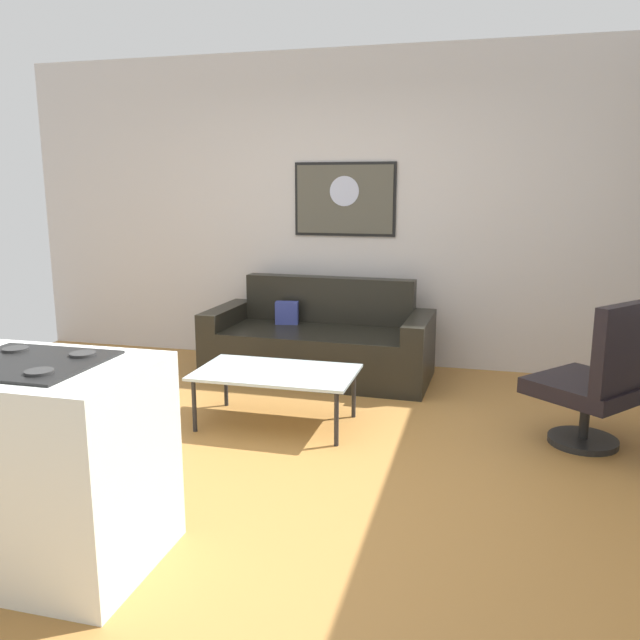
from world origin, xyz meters
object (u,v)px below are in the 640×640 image
coffee_table (276,375)px  armchair (601,380)px  couch (320,345)px  wall_painting (345,199)px

coffee_table → armchair: (2.07, 0.11, 0.09)m
couch → coffee_table: size_ratio=1.77×
coffee_table → armchair: armchair is taller
couch → armchair: size_ratio=2.02×
armchair → wall_painting: bearing=140.8°
couch → armchair: armchair is taller
couch → coffee_table: couch is taller
wall_painting → armchair: bearing=-39.2°
couch → wall_painting: (0.09, 0.52, 1.23)m
couch → armchair: (2.08, -1.10, 0.17)m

